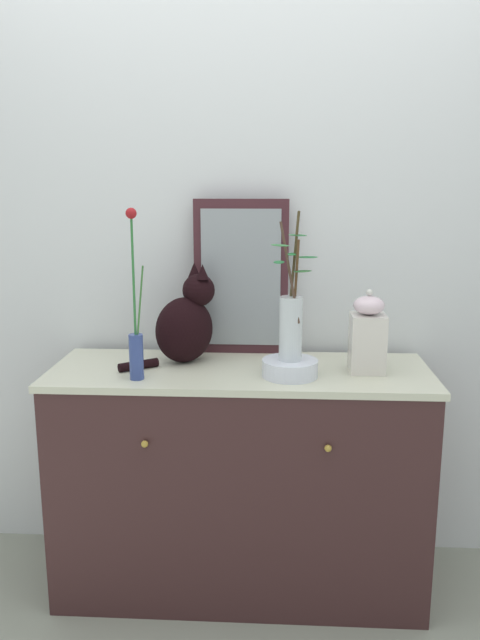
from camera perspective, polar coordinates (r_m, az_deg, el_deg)
The scene contains 9 objects.
ground_plane at distance 2.65m, azimuth -0.00°, elevation -22.63°, with size 6.00×6.00×0.00m, color gray.
wall_back at distance 2.50m, azimuth 0.42°, elevation 7.27°, with size 4.40×0.08×2.60m, color silver.
sideboard at distance 2.43m, azimuth -0.00°, elevation -14.24°, with size 1.37×0.51×0.87m.
mirror_leaning at distance 2.42m, azimuth 0.10°, elevation 3.88°, with size 0.36×0.03×0.60m.
cat_sitting at distance 2.33m, azimuth -4.89°, elevation -0.22°, with size 0.36×0.29×0.37m.
vase_slim_green at distance 2.14m, azimuth -9.46°, elevation -1.56°, with size 0.06×0.05×0.58m.
bowl_porcelain at distance 2.18m, azimuth 4.56°, elevation -4.38°, with size 0.19×0.19×0.06m, color white.
vase_glass_clear at distance 2.14m, azimuth 4.65°, elevation -0.15°, with size 0.17×0.17×0.51m.
jar_lidded_porcelain at distance 2.25m, azimuth 11.53°, elevation -1.38°, with size 0.12×0.12×0.30m.
Camera 1 is at (0.12, -2.17, 1.52)m, focal length 35.18 mm.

